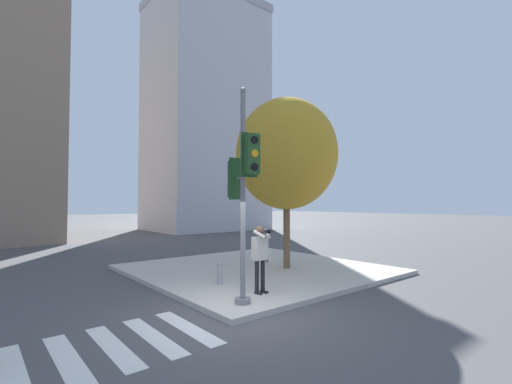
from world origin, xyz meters
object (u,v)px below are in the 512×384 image
traffic_signal_pole (243,183)px  fire_hydrant (220,272)px  street_tree (286,154)px  person_photographer (261,252)px

traffic_signal_pole → fire_hydrant: size_ratio=7.53×
traffic_signal_pole → street_tree: (3.87, 2.44, 1.33)m
traffic_signal_pole → street_tree: size_ratio=0.82×
person_photographer → fire_hydrant: person_photographer is taller
traffic_signal_pole → person_photographer: size_ratio=2.92×
traffic_signal_pole → fire_hydrant: traffic_signal_pole is taller
traffic_signal_pole → person_photographer: (0.92, 0.44, -1.75)m
traffic_signal_pole → person_photographer: traffic_signal_pole is taller
traffic_signal_pole → street_tree: 4.77m
street_tree → fire_hydrant: 4.99m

